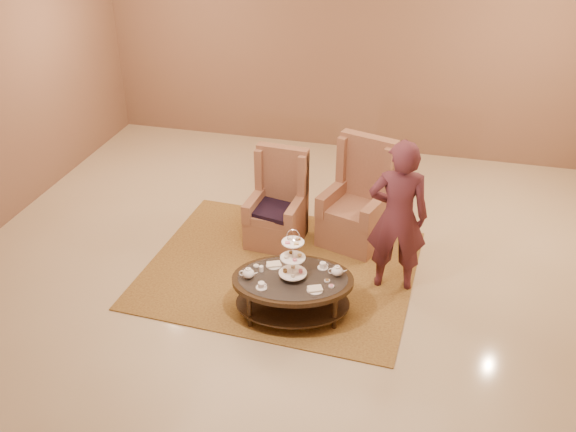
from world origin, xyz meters
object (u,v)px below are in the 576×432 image
(tea_table, at_px, (293,284))
(armchair_left, at_px, (278,211))
(armchair_right, at_px, (358,208))
(person, at_px, (398,217))

(tea_table, relative_size, armchair_left, 1.19)
(tea_table, xyz_separation_m, armchair_right, (0.42, 1.65, 0.06))
(person, bearing_deg, armchair_right, -64.85)
(tea_table, distance_m, person, 1.33)
(tea_table, xyz_separation_m, person, (0.96, 0.77, 0.50))
(tea_table, relative_size, person, 0.79)
(armchair_right, bearing_deg, tea_table, -86.70)
(tea_table, distance_m, armchair_left, 1.50)
(tea_table, relative_size, armchair_right, 1.06)
(armchair_left, xyz_separation_m, armchair_right, (0.95, 0.25, 0.04))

